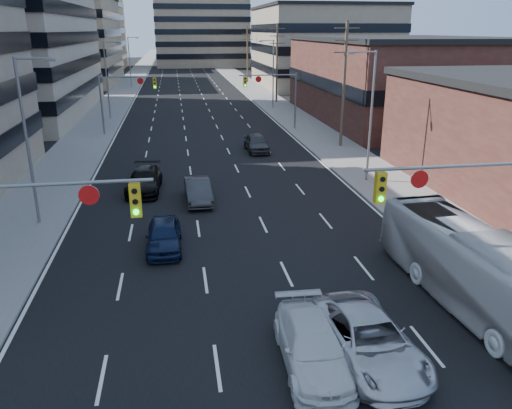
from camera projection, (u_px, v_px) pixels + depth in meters
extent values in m
cube|color=black|center=(183.00, 71.00, 131.80)|extent=(18.00, 300.00, 0.02)
cube|color=slate|center=(139.00, 71.00, 130.05)|extent=(5.00, 300.00, 0.15)
cube|color=slate|center=(227.00, 70.00, 133.50)|extent=(5.00, 300.00, 0.15)
cube|color=gray|center=(62.00, 42.00, 97.61)|extent=(20.00, 30.00, 16.00)
cube|color=#472119|center=(400.00, 81.00, 59.40)|extent=(20.00, 30.00, 9.00)
cube|color=gray|center=(320.00, 48.00, 94.12)|extent=(22.00, 28.00, 14.00)
cube|color=#ADA089|center=(76.00, 31.00, 133.60)|extent=(24.00, 24.00, 20.00)
cube|color=gray|center=(302.00, 46.00, 134.61)|extent=(22.00, 22.00, 12.00)
cylinder|color=slate|center=(45.00, 184.00, 15.24)|extent=(6.50, 0.12, 0.12)
cube|color=gold|center=(136.00, 200.00, 15.86)|extent=(0.35, 0.28, 1.10)
cylinder|color=black|center=(134.00, 191.00, 15.59)|extent=(0.18, 0.06, 0.18)
cylinder|color=black|center=(135.00, 202.00, 15.71)|extent=(0.18, 0.06, 0.18)
cylinder|color=#0CE526|center=(136.00, 212.00, 15.82)|extent=(0.18, 0.06, 0.18)
cylinder|color=white|center=(89.00, 195.00, 15.54)|extent=(0.64, 0.06, 0.64)
cylinder|color=slate|center=(454.00, 166.00, 17.27)|extent=(6.50, 0.12, 0.12)
cube|color=gold|center=(380.00, 188.00, 17.09)|extent=(0.35, 0.28, 1.10)
cylinder|color=black|center=(383.00, 179.00, 16.82)|extent=(0.18, 0.06, 0.18)
cylinder|color=black|center=(382.00, 189.00, 16.94)|extent=(0.18, 0.06, 0.18)
cylinder|color=#0CE526|center=(381.00, 199.00, 17.05)|extent=(0.18, 0.06, 0.18)
cylinder|color=white|center=(419.00, 179.00, 17.19)|extent=(0.64, 0.06, 0.64)
cylinder|color=slate|center=(102.00, 106.00, 50.14)|extent=(0.18, 0.18, 6.00)
cylinder|color=slate|center=(130.00, 77.00, 49.66)|extent=(6.00, 0.12, 0.12)
cube|color=gold|center=(155.00, 83.00, 50.24)|extent=(0.35, 0.28, 1.10)
cylinder|color=black|center=(154.00, 80.00, 49.98)|extent=(0.18, 0.06, 0.18)
cylinder|color=black|center=(155.00, 83.00, 50.09)|extent=(0.18, 0.06, 0.18)
cylinder|color=#0CE526|center=(155.00, 87.00, 50.21)|extent=(0.18, 0.06, 0.18)
cylinder|color=white|center=(140.00, 81.00, 49.92)|extent=(0.64, 0.06, 0.64)
cylinder|color=slate|center=(295.00, 102.00, 53.14)|extent=(0.18, 0.18, 6.00)
cylinder|color=slate|center=(268.00, 75.00, 51.77)|extent=(6.00, 0.12, 0.12)
cube|color=gold|center=(245.00, 82.00, 51.62)|extent=(0.35, 0.28, 1.10)
cylinder|color=black|center=(245.00, 79.00, 51.36)|extent=(0.18, 0.06, 0.18)
cylinder|color=black|center=(245.00, 82.00, 51.47)|extent=(0.18, 0.06, 0.18)
cylinder|color=#0CE526|center=(245.00, 85.00, 51.59)|extent=(0.18, 0.06, 0.18)
cylinder|color=white|center=(258.00, 79.00, 51.72)|extent=(0.64, 0.06, 0.64)
cylinder|color=#4C3D2D|center=(344.00, 86.00, 44.26)|extent=(0.28, 0.28, 11.00)
cube|color=#4C3D2D|center=(347.00, 28.00, 42.64)|extent=(2.20, 0.10, 0.10)
cube|color=#4C3D2D|center=(346.00, 40.00, 42.97)|extent=(2.20, 0.10, 0.10)
cube|color=#4C3D2D|center=(346.00, 52.00, 43.30)|extent=(2.20, 0.10, 0.10)
cylinder|color=#4C3D2D|center=(277.00, 64.00, 72.20)|extent=(0.28, 0.28, 11.00)
cube|color=#4C3D2D|center=(277.00, 28.00, 70.58)|extent=(2.20, 0.10, 0.10)
cube|color=#4C3D2D|center=(277.00, 36.00, 70.91)|extent=(2.20, 0.10, 0.10)
cube|color=#4C3D2D|center=(277.00, 43.00, 71.24)|extent=(2.20, 0.10, 0.10)
cylinder|color=#4C3D2D|center=(247.00, 55.00, 100.14)|extent=(0.28, 0.28, 11.00)
cube|color=#4C3D2D|center=(247.00, 29.00, 98.52)|extent=(2.20, 0.10, 0.10)
cube|color=#4C3D2D|center=(247.00, 34.00, 98.85)|extent=(2.20, 0.10, 0.10)
cube|color=#4C3D2D|center=(247.00, 39.00, 99.18)|extent=(2.20, 0.10, 0.10)
cylinder|color=slate|center=(28.00, 145.00, 26.29)|extent=(0.16, 0.16, 9.00)
cylinder|color=slate|center=(33.00, 59.00, 24.96)|extent=(1.80, 0.10, 0.10)
cube|color=slate|center=(50.00, 60.00, 25.11)|extent=(0.50, 0.22, 0.14)
cylinder|color=slate|center=(107.00, 81.00, 58.88)|extent=(0.16, 0.16, 9.00)
cylinder|color=slate|center=(111.00, 42.00, 57.56)|extent=(1.80, 0.10, 0.10)
cube|color=slate|center=(118.00, 43.00, 57.71)|extent=(0.50, 0.22, 0.14)
cylinder|color=slate|center=(130.00, 63.00, 91.48)|extent=(0.16, 0.16, 9.00)
cylinder|color=slate|center=(133.00, 37.00, 90.16)|extent=(1.80, 0.10, 0.10)
cube|color=slate|center=(137.00, 38.00, 90.30)|extent=(0.50, 0.22, 0.14)
cylinder|color=slate|center=(371.00, 119.00, 34.10)|extent=(0.16, 0.16, 9.00)
cylinder|color=slate|center=(363.00, 52.00, 32.50)|extent=(1.80, 0.10, 0.10)
cube|color=slate|center=(351.00, 53.00, 32.41)|extent=(0.50, 0.22, 0.14)
cylinder|color=slate|center=(273.00, 75.00, 66.69)|extent=(0.16, 0.16, 9.00)
cylinder|color=slate|center=(267.00, 41.00, 65.10)|extent=(1.80, 0.10, 0.10)
cube|color=slate|center=(261.00, 41.00, 65.00)|extent=(0.50, 0.22, 0.14)
imported|color=silver|center=(312.00, 346.00, 15.97)|extent=(2.17, 4.97, 1.42)
imported|color=silver|center=(368.00, 339.00, 16.24)|extent=(2.92, 5.67, 1.53)
imported|color=silver|center=(477.00, 271.00, 19.08)|extent=(3.18, 11.30, 3.11)
imported|color=#0D1934|center=(164.00, 235.00, 24.52)|extent=(1.73, 4.23, 1.44)
imported|color=#303032|center=(198.00, 191.00, 31.27)|extent=(1.70, 4.44, 1.45)
imported|color=black|center=(144.00, 181.00, 33.25)|extent=(2.43, 5.34, 1.52)
imported|color=#343537|center=(256.00, 143.00, 44.24)|extent=(1.90, 4.58, 1.55)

